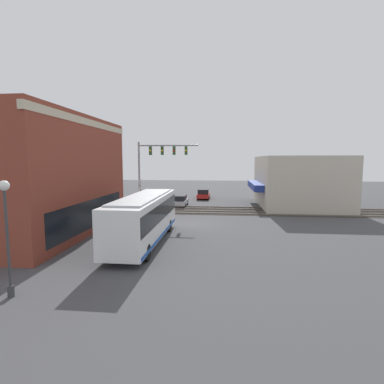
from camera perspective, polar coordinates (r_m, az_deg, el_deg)
The scene contains 12 objects.
ground_plane at distance 27.81m, azimuth 0.14°, elevation -6.13°, with size 120.00×120.00×0.00m, color #424244.
brick_building at distance 26.73m, azimuth -27.44°, elevation 2.76°, with size 15.21×8.97×9.30m.
shop_building at distance 40.74m, azimuth 19.43°, elevation 1.93°, with size 13.85×10.78×6.37m.
city_bus at distance 21.59m, azimuth -9.08°, elevation -4.69°, with size 11.29×2.59×3.40m.
traffic_signal_gantry at distance 32.40m, azimuth -6.74°, elevation 5.96°, with size 0.42×6.50×7.84m.
crossing_signal at distance 32.74m, azimuth -9.81°, elevation -0.29°, with size 1.41×1.18×3.81m.
streetlamp at distance 14.92m, azimuth -31.81°, elevation -5.94°, with size 0.44×0.44×5.05m.
rail_track_near at distance 33.67m, azimuth 1.18°, elevation -3.93°, with size 2.60×60.00×0.15m.
rail_track_far at distance 36.81m, azimuth 1.59°, elevation -3.07°, with size 2.60×60.00×0.15m.
parked_car_silver at distance 38.62m, azimuth -2.37°, elevation -1.71°, with size 4.29×1.82×1.40m.
parked_car_red at distance 45.80m, azimuth 2.21°, elevation -0.42°, with size 4.46×1.82×1.51m.
pedestrian_at_crossing at distance 32.93m, azimuth -6.77°, elevation -2.77°, with size 0.34×0.34×1.65m.
Camera 1 is at (-27.04, -2.74, 5.88)m, focal length 28.00 mm.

